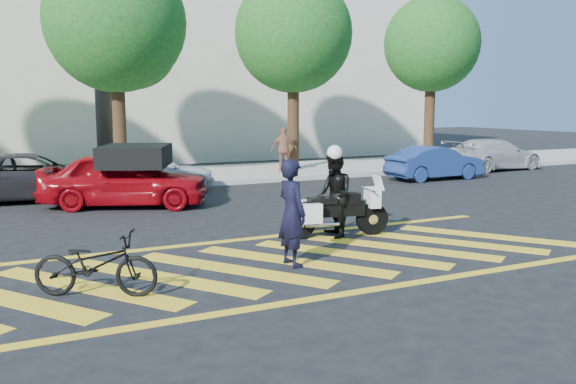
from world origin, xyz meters
name	(u,v)px	position (x,y,z in m)	size (l,w,h in m)	color
ground	(266,265)	(0.00, 0.00, 0.00)	(90.00, 90.00, 0.00)	black
sidewalk	(122,179)	(0.00, 12.00, 0.07)	(60.00, 5.00, 0.15)	#9E998E
crosswalk	(264,265)	(-0.04, 0.00, 0.00)	(12.33, 4.00, 0.01)	gold
building_right	(259,48)	(9.00, 21.00, 5.50)	(16.00, 8.00, 11.00)	beige
tree_center	(119,27)	(0.13, 12.06, 5.10)	(4.60, 4.60, 7.56)	black
tree_right	(296,38)	(6.63, 12.06, 5.05)	(4.40, 4.40, 7.41)	black
tree_far_right	(433,48)	(13.13, 12.06, 4.94)	(4.00, 4.00, 7.10)	black
officer_bike	(292,213)	(0.37, -0.21, 0.87)	(0.63, 0.42, 1.74)	black
bicycle	(96,264)	(-2.74, -0.48, 0.45)	(0.59, 1.70, 0.89)	black
police_motorcycle	(335,211)	(2.08, 1.34, 0.52)	(2.14, 0.87, 0.95)	black
officer_moto	(334,195)	(2.06, 1.33, 0.84)	(0.81, 0.63, 1.68)	black
red_convertible	(125,179)	(-0.91, 6.76, 0.71)	(1.68, 4.18, 1.42)	maroon
parked_mid_left	(32,177)	(-2.97, 8.97, 0.64)	(2.13, 4.62, 1.28)	black
parked_mid_right	(152,172)	(0.29, 8.88, 0.62)	(1.46, 3.64, 1.24)	silver
parked_right	(435,163)	(9.90, 7.80, 0.58)	(1.23, 3.53, 1.16)	navy
parked_far_right	(494,154)	(13.99, 9.20, 0.62)	(1.73, 4.26, 1.24)	#A1A4A9
pedestrian_right	(284,149)	(5.74, 11.24, 0.96)	(0.95, 0.39, 1.62)	#9F6248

